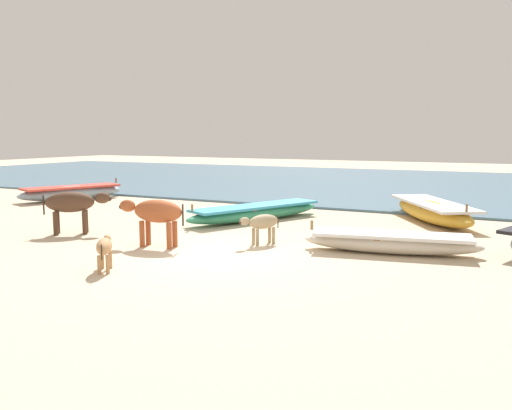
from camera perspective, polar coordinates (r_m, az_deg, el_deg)
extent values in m
plane|color=beige|center=(10.60, -4.35, -5.49)|extent=(80.00, 80.00, 0.00)
cube|color=slate|center=(26.61, 14.69, 2.35)|extent=(60.00, 20.00, 0.08)
ellipsoid|color=#8CA5B7|center=(20.63, -19.83, 1.28)|extent=(2.51, 4.09, 0.53)
cube|color=#CC3F33|center=(20.61, -19.86, 1.90)|extent=(2.31, 3.64, 0.07)
cube|color=olive|center=(20.73, -19.09, 1.75)|extent=(0.90, 0.46, 0.04)
cylinder|color=olive|center=(21.34, -15.33, 2.65)|extent=(0.06, 0.06, 0.20)
ellipsoid|color=gold|center=(15.35, 19.04, -0.70)|extent=(3.18, 4.32, 0.57)
cube|color=white|center=(15.32, 19.08, 0.19)|extent=(2.90, 3.86, 0.07)
cube|color=olive|center=(15.03, 19.55, -0.29)|extent=(0.91, 0.60, 0.04)
cylinder|color=olive|center=(13.51, 22.40, -0.32)|extent=(0.06, 0.06, 0.20)
ellipsoid|color=#338C66|center=(14.71, 0.01, -0.86)|extent=(2.80, 4.61, 0.45)
cube|color=#3399BF|center=(14.69, 0.01, -0.12)|extent=(2.54, 4.10, 0.07)
cube|color=olive|center=(14.48, -1.07, -0.50)|extent=(0.76, 0.44, 0.04)
cylinder|color=olive|center=(13.44, -7.13, -0.34)|extent=(0.06, 0.06, 0.20)
ellipsoid|color=beige|center=(11.01, 14.79, -4.14)|extent=(3.70, 1.48, 0.41)
cube|color=white|center=(10.97, 14.82, -3.24)|extent=(3.27, 1.39, 0.07)
cube|color=olive|center=(10.99, 13.40, -3.51)|extent=(0.25, 0.73, 0.04)
cylinder|color=olive|center=(11.10, 6.23, -2.22)|extent=(0.06, 0.06, 0.20)
ellipsoid|color=#4C3323|center=(13.40, -20.00, 0.30)|extent=(1.20, 1.08, 0.51)
ellipsoid|color=#4C3323|center=(13.30, -16.73, 0.76)|extent=(0.44, 0.42, 0.27)
sphere|color=#2D2119|center=(13.29, -16.00, 0.64)|extent=(0.15, 0.15, 0.11)
cylinder|color=#4C3323|center=(13.55, -18.42, -1.71)|extent=(0.12, 0.12, 0.58)
cylinder|color=#4C3323|center=(13.30, -18.54, -1.89)|extent=(0.12, 0.12, 0.58)
cylinder|color=#4C3323|center=(13.65, -21.24, -1.78)|extent=(0.12, 0.12, 0.58)
cylinder|color=#4C3323|center=(13.40, -21.41, -1.96)|extent=(0.12, 0.12, 0.58)
cylinder|color=#2D2119|center=(13.51, -22.57, 0.01)|extent=(0.04, 0.04, 0.48)
ellipsoid|color=tan|center=(9.58, -16.54, -4.43)|extent=(0.60, 0.70, 0.29)
ellipsoid|color=tan|center=(10.00, -16.23, -3.62)|extent=(0.24, 0.26, 0.16)
sphere|color=#2D2119|center=(10.10, -16.16, -3.62)|extent=(0.08, 0.08, 0.06)
cylinder|color=tan|center=(9.84, -16.75, -5.85)|extent=(0.07, 0.07, 0.33)
cylinder|color=tan|center=(9.82, -15.91, -5.85)|extent=(0.07, 0.07, 0.33)
cylinder|color=tan|center=(9.46, -17.06, -6.40)|extent=(0.07, 0.07, 0.33)
cylinder|color=tan|center=(9.44, -16.18, -6.39)|extent=(0.07, 0.07, 0.33)
cylinder|color=#2D2119|center=(9.24, -16.81, -5.07)|extent=(0.02, 0.02, 0.27)
ellipsoid|color=tan|center=(11.45, 0.84, -1.86)|extent=(0.64, 0.80, 0.33)
ellipsoid|color=tan|center=(11.17, -1.28, -1.82)|extent=(0.25, 0.29, 0.18)
sphere|color=#2D2119|center=(11.12, -1.76, -1.97)|extent=(0.09, 0.09, 0.07)
cylinder|color=tan|center=(11.32, 0.15, -3.65)|extent=(0.07, 0.07, 0.37)
cylinder|color=tan|center=(11.46, -0.30, -3.51)|extent=(0.07, 0.07, 0.37)
cylinder|color=tan|center=(11.56, 1.97, -3.42)|extent=(0.07, 0.07, 0.37)
cylinder|color=tan|center=(11.69, 1.51, -3.29)|extent=(0.07, 0.07, 0.37)
cylinder|color=#2D2119|center=(11.67, 2.46, -1.85)|extent=(0.02, 0.02, 0.31)
ellipsoid|color=#9E4C28|center=(11.33, -10.87, -0.68)|extent=(1.20, 0.58, 0.50)
ellipsoid|color=#9E4C28|center=(11.73, -14.10, -0.08)|extent=(0.40, 0.27, 0.27)
sphere|color=#2D2119|center=(11.82, -14.77, -0.19)|extent=(0.12, 0.12, 0.10)
cylinder|color=#9E4C28|center=(11.48, -12.57, -3.16)|extent=(0.12, 0.12, 0.58)
cylinder|color=#9E4C28|center=(11.69, -11.91, -2.95)|extent=(0.12, 0.12, 0.58)
cylinder|color=#9E4C28|center=(11.14, -9.65, -3.42)|extent=(0.12, 0.12, 0.58)
cylinder|color=#9E4C28|center=(11.35, -9.02, -3.19)|extent=(0.12, 0.12, 0.58)
cylinder|color=#2D2119|center=(11.04, -8.15, -1.11)|extent=(0.04, 0.04, 0.47)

